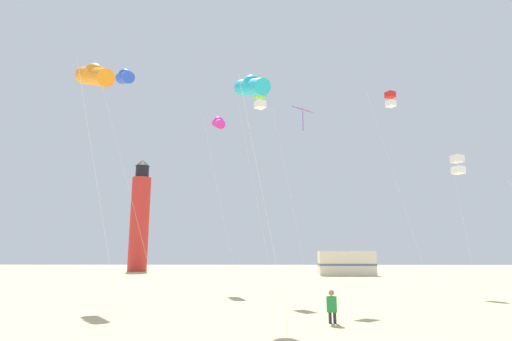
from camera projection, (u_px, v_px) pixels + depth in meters
name	position (u px, v px, depth m)	size (l,w,h in m)	color
kite_flyer_standing	(332.00, 306.00, 14.28)	(0.39, 0.54, 1.16)	#238438
kite_tube_magenta	(218.00, 123.00, 31.67)	(2.57, 2.94, 12.85)	silver
kite_box_white	(458.00, 165.00, 25.32)	(0.84, 0.84, 8.28)	silver
kite_box_scarlet	(390.00, 100.00, 31.33)	(3.21, 2.44, 14.37)	silver
kite_diamond_violet	(302.00, 117.00, 22.52)	(2.26, 2.26, 10.27)	silver
kite_tube_cyan	(252.00, 86.00, 17.83)	(2.23, 2.64, 10.09)	silver
kite_tube_blue	(125.00, 77.00, 24.77)	(3.70, 4.02, 13.38)	silver
kite_tube_orange	(94.00, 76.00, 16.60)	(2.74, 2.72, 10.02)	silver
kite_box_lime	(260.00, 100.00, 26.45)	(2.30, 1.86, 12.57)	silver
lighthouse_distant	(140.00, 218.00, 62.85)	(2.80, 2.80, 16.80)	red
rv_van_cream	(347.00, 264.00, 48.35)	(6.44, 2.34, 2.80)	beige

